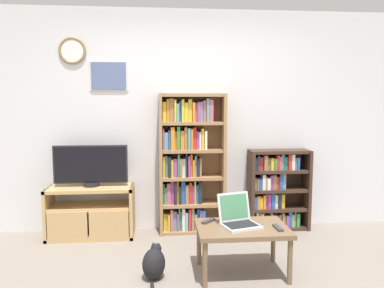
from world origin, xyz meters
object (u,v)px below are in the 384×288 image
(laptop, at_px, (238,218))
(tv_stand, at_px, (91,212))
(coffee_table, at_px, (242,232))
(remote_far_from_laptop, at_px, (208,221))
(television, at_px, (91,165))
(bookshelf_tall, at_px, (188,164))
(bookshelf_short, at_px, (275,190))
(cat, at_px, (154,263))
(remote_near_laptop, at_px, (278,228))

(laptop, bearing_deg, tv_stand, 128.73)
(coffee_table, height_order, remote_far_from_laptop, remote_far_from_laptop)
(television, height_order, bookshelf_tall, bookshelf_tall)
(bookshelf_short, bearing_deg, remote_far_from_laptop, -133.02)
(coffee_table, bearing_deg, bookshelf_short, 60.12)
(cat, bearing_deg, coffee_table, 19.84)
(television, xyz_separation_m, laptop, (1.46, -1.06, -0.31))
(coffee_table, height_order, cat, coffee_table)
(bookshelf_tall, distance_m, cat, 1.41)
(television, bearing_deg, bookshelf_short, 1.53)
(laptop, distance_m, cat, 0.83)
(bookshelf_tall, relative_size, bookshelf_short, 1.69)
(bookshelf_tall, bearing_deg, television, -177.42)
(bookshelf_tall, height_order, bookshelf_short, bookshelf_tall)
(television, distance_m, coffee_table, 1.90)
(bookshelf_tall, relative_size, remote_near_laptop, 10.00)
(remote_near_laptop, relative_size, cat, 0.36)
(bookshelf_short, xyz_separation_m, remote_near_laptop, (-0.37, -1.25, -0.03))
(remote_far_from_laptop, bearing_deg, bookshelf_short, 91.17)
(tv_stand, height_order, bookshelf_short, bookshelf_short)
(tv_stand, height_order, coffee_table, tv_stand)
(bookshelf_tall, distance_m, bookshelf_short, 1.11)
(tv_stand, distance_m, coffee_table, 1.84)
(tv_stand, distance_m, television, 0.53)
(tv_stand, xyz_separation_m, coffee_table, (1.50, -1.05, 0.09))
(television, relative_size, remote_near_laptop, 5.07)
(television, xyz_separation_m, bookshelf_short, (2.16, 0.06, -0.34))
(television, bearing_deg, bookshelf_tall, 2.58)
(bookshelf_short, distance_m, coffee_table, 1.34)
(television, bearing_deg, cat, -57.48)
(coffee_table, relative_size, cat, 1.79)
(television, height_order, cat, television)
(bookshelf_short, bearing_deg, laptop, -121.92)
(bookshelf_short, height_order, cat, bookshelf_short)
(bookshelf_tall, relative_size, cat, 3.62)
(tv_stand, relative_size, cat, 2.15)
(television, distance_m, remote_near_laptop, 2.18)
(tv_stand, height_order, bookshelf_tall, bookshelf_tall)
(tv_stand, distance_m, laptop, 1.80)
(tv_stand, distance_m, remote_far_from_laptop, 1.53)
(bookshelf_tall, relative_size, remote_far_from_laptop, 11.14)
(coffee_table, xyz_separation_m, remote_near_laptop, (0.29, -0.09, 0.06))
(bookshelf_short, bearing_deg, television, -178.47)
(tv_stand, bearing_deg, bookshelf_tall, 4.86)
(laptop, relative_size, remote_far_from_laptop, 2.63)
(tv_stand, xyz_separation_m, remote_near_laptop, (1.79, -1.15, 0.15))
(bookshelf_tall, height_order, remote_near_laptop, bookshelf_tall)
(tv_stand, height_order, laptop, laptop)
(remote_near_laptop, bearing_deg, laptop, -25.07)
(remote_near_laptop, bearing_deg, bookshelf_short, -109.42)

